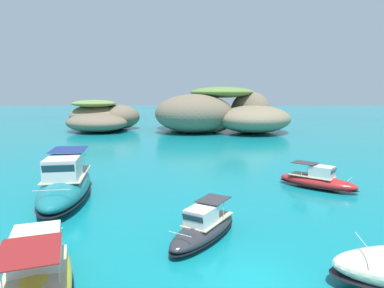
{
  "coord_description": "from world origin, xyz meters",
  "views": [
    {
      "loc": [
        -2.52,
        -13.25,
        7.75
      ],
      "look_at": [
        -2.27,
        19.81,
        2.81
      ],
      "focal_mm": 32.01,
      "sensor_mm": 36.0,
      "label": 1
    }
  ],
  "objects_px": {
    "islet_large": "(216,114)",
    "motorboat_yellow": "(37,279)",
    "motorboat_charcoal": "(204,228)",
    "motorboat_teal": "(65,185)",
    "islet_small": "(103,117)",
    "motorboat_red": "(318,181)"
  },
  "relations": [
    {
      "from": "islet_small",
      "to": "motorboat_yellow",
      "type": "xyz_separation_m",
      "value": [
        12.94,
        -61.81,
        -1.79
      ]
    },
    {
      "from": "islet_small",
      "to": "motorboat_teal",
      "type": "height_order",
      "value": "islet_small"
    },
    {
      "from": "motorboat_red",
      "to": "motorboat_charcoal",
      "type": "distance_m",
      "value": 13.78
    },
    {
      "from": "motorboat_teal",
      "to": "motorboat_red",
      "type": "relative_size",
      "value": 1.84
    },
    {
      "from": "islet_small",
      "to": "motorboat_teal",
      "type": "xyz_separation_m",
      "value": [
        9.58,
        -49.42,
        -1.55
      ]
    },
    {
      "from": "motorboat_red",
      "to": "motorboat_yellow",
      "type": "bearing_deg",
      "value": -136.97
    },
    {
      "from": "islet_small",
      "to": "motorboat_yellow",
      "type": "relative_size",
      "value": 2.7
    },
    {
      "from": "islet_small",
      "to": "motorboat_charcoal",
      "type": "relative_size",
      "value": 3.85
    },
    {
      "from": "islet_large",
      "to": "motorboat_yellow",
      "type": "distance_m",
      "value": 58.84
    },
    {
      "from": "islet_large",
      "to": "motorboat_yellow",
      "type": "relative_size",
      "value": 3.48
    },
    {
      "from": "islet_small",
      "to": "motorboat_red",
      "type": "height_order",
      "value": "islet_small"
    },
    {
      "from": "islet_large",
      "to": "motorboat_yellow",
      "type": "bearing_deg",
      "value": -100.91
    },
    {
      "from": "islet_large",
      "to": "motorboat_charcoal",
      "type": "relative_size",
      "value": 4.97
    },
    {
      "from": "motorboat_yellow",
      "to": "motorboat_charcoal",
      "type": "distance_m",
      "value": 8.44
    },
    {
      "from": "motorboat_charcoal",
      "to": "motorboat_red",
      "type": "bearing_deg",
      "value": 45.08
    },
    {
      "from": "motorboat_red",
      "to": "motorboat_charcoal",
      "type": "relative_size",
      "value": 1.0
    },
    {
      "from": "islet_small",
      "to": "motorboat_charcoal",
      "type": "height_order",
      "value": "islet_small"
    },
    {
      "from": "motorboat_red",
      "to": "islet_large",
      "type": "bearing_deg",
      "value": 96.84
    },
    {
      "from": "islet_large",
      "to": "islet_small",
      "type": "bearing_deg",
      "value": 170.34
    },
    {
      "from": "motorboat_teal",
      "to": "motorboat_yellow",
      "type": "bearing_deg",
      "value": -74.83
    },
    {
      "from": "islet_large",
      "to": "motorboat_charcoal",
      "type": "xyz_separation_m",
      "value": [
        -4.63,
        -52.33,
        -2.91
      ]
    },
    {
      "from": "islet_small",
      "to": "motorboat_yellow",
      "type": "height_order",
      "value": "islet_small"
    }
  ]
}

